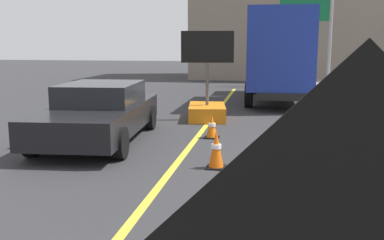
{
  "coord_description": "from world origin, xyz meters",
  "views": [
    {
      "loc": [
        1.73,
        1.3,
        2.32
      ],
      "look_at": [
        0.79,
        6.69,
        1.37
      ],
      "focal_mm": 41.05,
      "sensor_mm": 36.0,
      "label": 1
    }
  ],
  "objects_px": {
    "arrow_board_trailer": "(207,104)",
    "traffic_cone_mid_lane": "(215,201)",
    "highway_guide_sign": "(316,23)",
    "box_truck": "(279,54)",
    "pickup_car": "(100,112)",
    "traffic_cone_far_lane": "(216,149)",
    "traffic_cone_curbside": "(212,127)"
  },
  "relations": [
    {
      "from": "pickup_car",
      "to": "traffic_cone_mid_lane",
      "type": "distance_m",
      "value": 5.59
    },
    {
      "from": "highway_guide_sign",
      "to": "traffic_cone_far_lane",
      "type": "height_order",
      "value": "highway_guide_sign"
    },
    {
      "from": "traffic_cone_far_lane",
      "to": "traffic_cone_curbside",
      "type": "height_order",
      "value": "traffic_cone_far_lane"
    },
    {
      "from": "highway_guide_sign",
      "to": "traffic_cone_mid_lane",
      "type": "relative_size",
      "value": 8.1
    },
    {
      "from": "arrow_board_trailer",
      "to": "box_truck",
      "type": "xyz_separation_m",
      "value": [
        2.24,
        4.75,
        1.42
      ]
    },
    {
      "from": "arrow_board_trailer",
      "to": "traffic_cone_far_lane",
      "type": "relative_size",
      "value": 3.63
    },
    {
      "from": "box_truck",
      "to": "highway_guide_sign",
      "type": "xyz_separation_m",
      "value": [
        1.99,
        6.6,
        1.52
      ]
    },
    {
      "from": "traffic_cone_mid_lane",
      "to": "traffic_cone_far_lane",
      "type": "xyz_separation_m",
      "value": [
        -0.29,
        2.58,
        0.06
      ]
    },
    {
      "from": "arrow_board_trailer",
      "to": "traffic_cone_mid_lane",
      "type": "xyz_separation_m",
      "value": [
        1.21,
        -7.92,
        -0.18
      ]
    },
    {
      "from": "pickup_car",
      "to": "traffic_cone_far_lane",
      "type": "relative_size",
      "value": 6.69
    },
    {
      "from": "traffic_cone_curbside",
      "to": "arrow_board_trailer",
      "type": "bearing_deg",
      "value": 100.48
    },
    {
      "from": "highway_guide_sign",
      "to": "traffic_cone_curbside",
      "type": "distance_m",
      "value": 14.86
    },
    {
      "from": "traffic_cone_curbside",
      "to": "highway_guide_sign",
      "type": "bearing_deg",
      "value": 75.1
    },
    {
      "from": "box_truck",
      "to": "traffic_cone_curbside",
      "type": "height_order",
      "value": "box_truck"
    },
    {
      "from": "traffic_cone_far_lane",
      "to": "arrow_board_trailer",
      "type": "bearing_deg",
      "value": 99.8
    },
    {
      "from": "highway_guide_sign",
      "to": "box_truck",
      "type": "bearing_deg",
      "value": -106.82
    },
    {
      "from": "arrow_board_trailer",
      "to": "highway_guide_sign",
      "type": "bearing_deg",
      "value": 69.54
    },
    {
      "from": "arrow_board_trailer",
      "to": "traffic_cone_far_lane",
      "type": "distance_m",
      "value": 5.42
    },
    {
      "from": "highway_guide_sign",
      "to": "traffic_cone_far_lane",
      "type": "relative_size",
      "value": 6.73
    },
    {
      "from": "pickup_car",
      "to": "traffic_cone_curbside",
      "type": "distance_m",
      "value": 2.76
    },
    {
      "from": "arrow_board_trailer",
      "to": "traffic_cone_mid_lane",
      "type": "distance_m",
      "value": 8.01
    },
    {
      "from": "arrow_board_trailer",
      "to": "highway_guide_sign",
      "type": "height_order",
      "value": "highway_guide_sign"
    },
    {
      "from": "pickup_car",
      "to": "traffic_cone_mid_lane",
      "type": "relative_size",
      "value": 8.06
    },
    {
      "from": "box_truck",
      "to": "traffic_cone_far_lane",
      "type": "height_order",
      "value": "box_truck"
    },
    {
      "from": "arrow_board_trailer",
      "to": "traffic_cone_curbside",
      "type": "bearing_deg",
      "value": -79.52
    },
    {
      "from": "arrow_board_trailer",
      "to": "traffic_cone_curbside",
      "type": "relative_size",
      "value": 4.6
    },
    {
      "from": "traffic_cone_mid_lane",
      "to": "box_truck",
      "type": "bearing_deg",
      "value": 85.35
    },
    {
      "from": "box_truck",
      "to": "traffic_cone_mid_lane",
      "type": "relative_size",
      "value": 11.88
    },
    {
      "from": "highway_guide_sign",
      "to": "arrow_board_trailer",
      "type": "bearing_deg",
      "value": -110.46
    },
    {
      "from": "traffic_cone_mid_lane",
      "to": "traffic_cone_far_lane",
      "type": "relative_size",
      "value": 0.83
    },
    {
      "from": "highway_guide_sign",
      "to": "traffic_cone_mid_lane",
      "type": "height_order",
      "value": "highway_guide_sign"
    },
    {
      "from": "traffic_cone_mid_lane",
      "to": "traffic_cone_curbside",
      "type": "distance_m",
      "value": 5.28
    }
  ]
}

